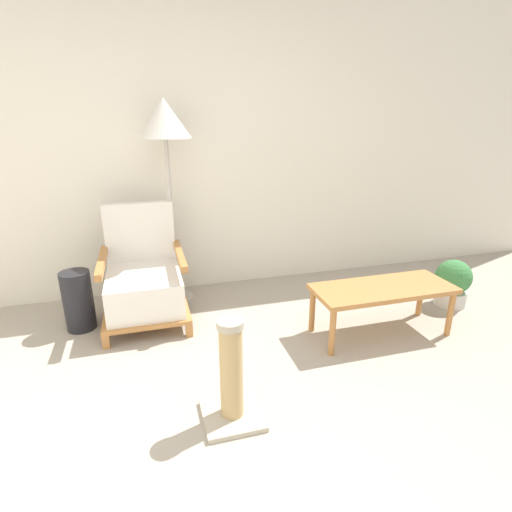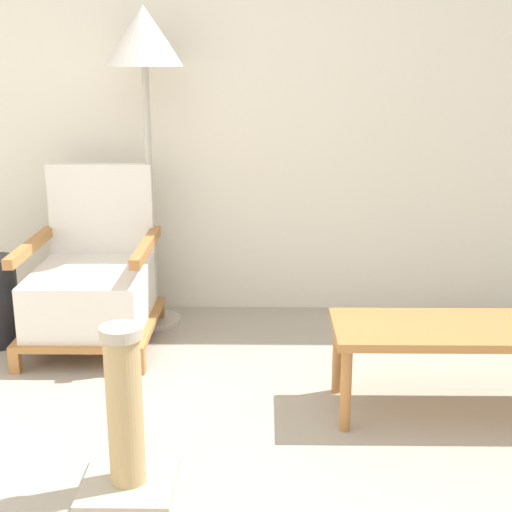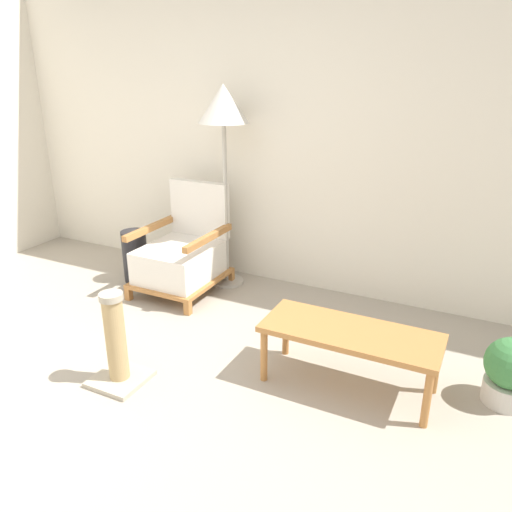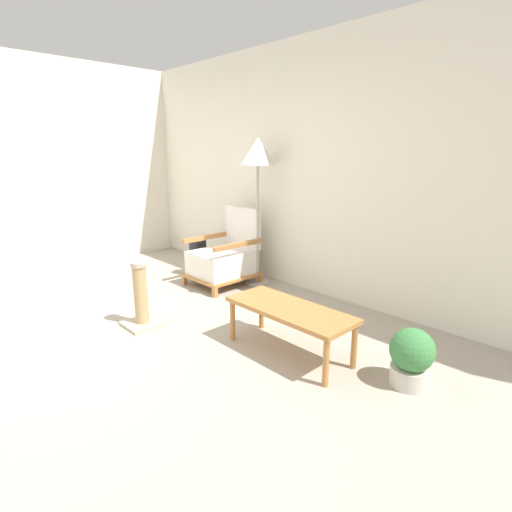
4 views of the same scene
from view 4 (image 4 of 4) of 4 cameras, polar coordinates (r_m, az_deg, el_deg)
ground_plane at (r=3.59m, az=-23.33°, el=-11.97°), size 14.00×14.00×0.00m
wall_back at (r=4.65m, az=4.77°, el=12.29°), size 8.00×0.06×2.70m
wall_left at (r=5.87m, az=-29.26°, el=11.01°), size 0.06×8.00×2.70m
armchair at (r=4.76m, az=-4.53°, el=-0.22°), size 0.64×0.74×0.89m
floor_lamp at (r=4.59m, az=0.24°, el=13.68°), size 0.41×0.41×1.70m
coffee_table at (r=3.11m, az=4.81°, el=-8.10°), size 1.04×0.42×0.38m
vase at (r=5.14m, az=-8.26°, el=-0.20°), size 0.22×0.22×0.47m
potted_plant at (r=2.94m, az=21.32°, el=-13.25°), size 0.30×0.30×0.41m
scratching_post at (r=3.76m, az=-16.09°, el=-6.11°), size 0.32×0.32×0.60m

